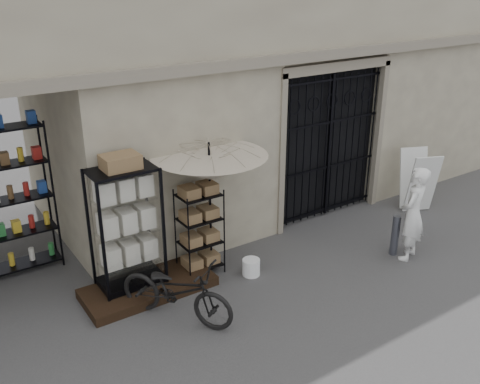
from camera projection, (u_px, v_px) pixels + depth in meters
ground at (333, 290)px, 8.32m from camera, size 80.00×80.00×0.00m
iron_gate at (324, 143)px, 10.39m from camera, size 2.50×0.21×3.00m
step_platform at (149, 287)px, 8.25m from camera, size 2.00×0.90×0.15m
display_cabinet at (127, 234)px, 7.91m from camera, size 1.07×0.86×2.02m
wire_rack at (200, 233)px, 8.55m from camera, size 0.76×0.66×1.46m
market_umbrella at (209, 161)px, 8.25m from camera, size 2.05×2.07×2.61m
white_bucket at (251, 267)px, 8.68m from camera, size 0.34×0.34×0.28m
bicycle at (178, 318)px, 7.64m from camera, size 1.01×1.11×1.76m
steel_bollard at (395, 235)px, 9.23m from camera, size 0.16×0.16×0.73m
shopkeeper at (407, 257)px, 9.27m from camera, size 1.20×1.75×0.39m
easel_sign at (418, 181)px, 10.86m from camera, size 0.81×0.85×1.24m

